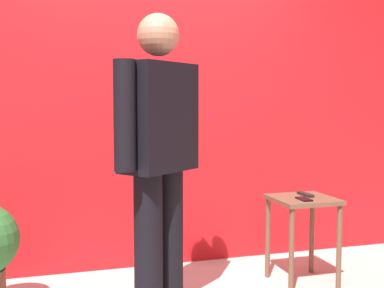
# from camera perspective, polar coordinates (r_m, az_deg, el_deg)

# --- Properties ---
(back_wall_red) EXTENTS (5.65, 0.12, 2.75)m
(back_wall_red) POSITION_cam_1_polar(r_m,az_deg,el_deg) (4.01, -3.96, 5.84)
(back_wall_red) COLOR red
(back_wall_red) RESTS_ON ground_plane
(standing_person) EXTENTS (0.63, 0.54, 1.81)m
(standing_person) POSITION_cam_1_polar(r_m,az_deg,el_deg) (2.97, -3.79, -0.76)
(standing_person) COLOR black
(standing_person) RESTS_ON ground_plane
(side_table) EXTENTS (0.43, 0.43, 0.62)m
(side_table) POSITION_cam_1_polar(r_m,az_deg,el_deg) (3.71, 12.40, -7.84)
(side_table) COLOR brown
(side_table) RESTS_ON ground_plane
(cell_phone) EXTENTS (0.08, 0.15, 0.01)m
(cell_phone) POSITION_cam_1_polar(r_m,az_deg,el_deg) (3.59, 12.53, -6.10)
(cell_phone) COLOR black
(cell_phone) RESTS_ON side_table
(tv_remote) EXTENTS (0.05, 0.17, 0.02)m
(tv_remote) POSITION_cam_1_polar(r_m,az_deg,el_deg) (3.75, 12.69, -5.57)
(tv_remote) COLOR black
(tv_remote) RESTS_ON side_table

